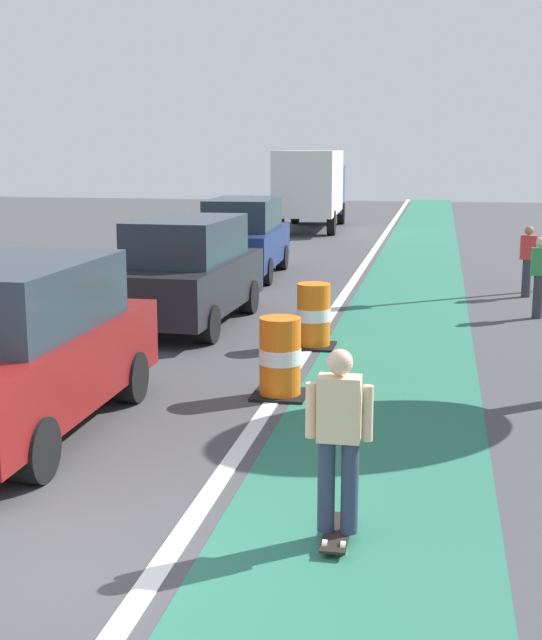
# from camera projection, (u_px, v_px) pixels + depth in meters

# --- Properties ---
(ground_plane) EXTENTS (100.00, 100.00, 0.00)m
(ground_plane) POSITION_uv_depth(u_px,v_px,m) (46.00, 568.00, 6.94)
(ground_plane) COLOR #424244
(bike_lane_strip) EXTENTS (2.50, 80.00, 0.01)m
(bike_lane_strip) POSITION_uv_depth(u_px,v_px,m) (407.00, 310.00, 18.03)
(bike_lane_strip) COLOR #286B51
(bike_lane_strip) RESTS_ON ground
(lane_divider_stripe) EXTENTS (0.20, 80.00, 0.01)m
(lane_divider_stripe) POSITION_uv_depth(u_px,v_px,m) (336.00, 307.00, 18.32)
(lane_divider_stripe) COLOR silver
(lane_divider_stripe) RESTS_ON ground
(skateboarder_on_lane) EXTENTS (0.57, 0.80, 1.69)m
(skateboarder_on_lane) POSITION_uv_depth(u_px,v_px,m) (339.00, 439.00, 7.27)
(skateboarder_on_lane) COLOR black
(skateboarder_on_lane) RESTS_ON ground
(parked_suv_nearest) EXTENTS (1.96, 4.62, 2.04)m
(parked_suv_nearest) POSITION_uv_depth(u_px,v_px,m) (20.00, 347.00, 10.05)
(parked_suv_nearest) COLOR maroon
(parked_suv_nearest) RESTS_ON ground
(parked_suv_second) EXTENTS (2.02, 4.65, 2.04)m
(parked_suv_second) POSITION_uv_depth(u_px,v_px,m) (188.00, 271.00, 16.28)
(parked_suv_second) COLOR black
(parked_suv_second) RESTS_ON ground
(parked_suv_third) EXTENTS (2.06, 4.67, 2.04)m
(parked_suv_third) POSITION_uv_depth(u_px,v_px,m) (243.00, 237.00, 22.61)
(parked_suv_third) COLOR navy
(parked_suv_third) RESTS_ON ground
(traffic_barrel_front) EXTENTS (0.73, 0.73, 1.09)m
(traffic_barrel_front) POSITION_uv_depth(u_px,v_px,m) (280.00, 358.00, 11.65)
(traffic_barrel_front) COLOR orange
(traffic_barrel_front) RESTS_ON ground
(traffic_barrel_mid) EXTENTS (0.73, 0.73, 1.09)m
(traffic_barrel_mid) POSITION_uv_depth(u_px,v_px,m) (314.00, 316.00, 14.56)
(traffic_barrel_mid) COLOR orange
(traffic_barrel_mid) RESTS_ON ground
(delivery_truck_down_block) EXTENTS (2.60, 7.68, 3.23)m
(delivery_truck_down_block) POSITION_uv_depth(u_px,v_px,m) (312.00, 185.00, 35.51)
(delivery_truck_down_block) COLOR silver
(delivery_truck_down_block) RESTS_ON ground
(pedestrian_crossing) EXTENTS (0.34, 0.20, 1.61)m
(pedestrian_crossing) POSITION_uv_depth(u_px,v_px,m) (539.00, 275.00, 16.99)
(pedestrian_crossing) COLOR #33333D
(pedestrian_crossing) RESTS_ON ground
(pedestrian_waiting) EXTENTS (0.34, 0.20, 1.61)m
(pedestrian_waiting) POSITION_uv_depth(u_px,v_px,m) (528.00, 259.00, 19.44)
(pedestrian_waiting) COLOR #33333D
(pedestrian_waiting) RESTS_ON ground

